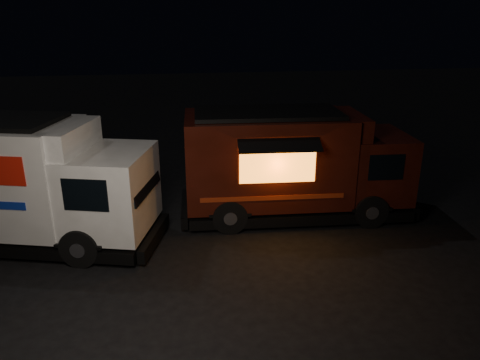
% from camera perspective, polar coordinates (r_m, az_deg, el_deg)
% --- Properties ---
extents(ground, '(80.00, 80.00, 0.00)m').
position_cam_1_polar(ground, '(12.21, -4.80, -10.76)').
color(ground, black).
rests_on(ground, ground).
extents(white_truck, '(8.27, 4.62, 3.56)m').
position_cam_1_polar(white_truck, '(14.28, -25.62, -0.22)').
color(white_truck, white).
rests_on(white_truck, ground).
extents(red_truck, '(7.43, 3.07, 3.39)m').
position_cam_1_polar(red_truck, '(14.79, 6.93, 1.99)').
color(red_truck, '#3B110A').
rests_on(red_truck, ground).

